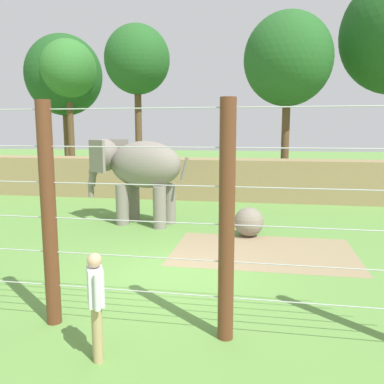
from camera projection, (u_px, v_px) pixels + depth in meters
name	position (u px, v px, depth m)	size (l,w,h in m)	color
ground_plane	(174.00, 274.00, 9.77)	(120.00, 120.00, 0.00)	#609342
dirt_patch	(263.00, 251.00, 11.57)	(5.14, 3.46, 0.01)	#937F5B
embankment_wall	(222.00, 179.00, 20.35)	(36.00, 1.80, 2.02)	#997F56
elephant	(138.00, 168.00, 14.79)	(4.16, 2.12, 3.12)	gray
enrichment_ball	(249.00, 222.00, 13.16)	(0.96, 0.96, 0.96)	gray
cable_fence	(135.00, 219.00, 6.73)	(10.43, 0.26, 3.94)	brown
zookeeper	(96.00, 301.00, 5.99)	(0.40, 0.54, 1.67)	tan
tree_far_left	(288.00, 60.00, 22.00)	(4.81, 4.81, 9.80)	brown
tree_left_of_centre	(137.00, 61.00, 25.51)	(4.13, 4.13, 10.03)	brown
tree_behind_wall	(68.00, 71.00, 27.63)	(3.82, 3.82, 9.58)	brown
tree_right_of_centre	(64.00, 76.00, 29.17)	(5.46, 5.46, 10.24)	brown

